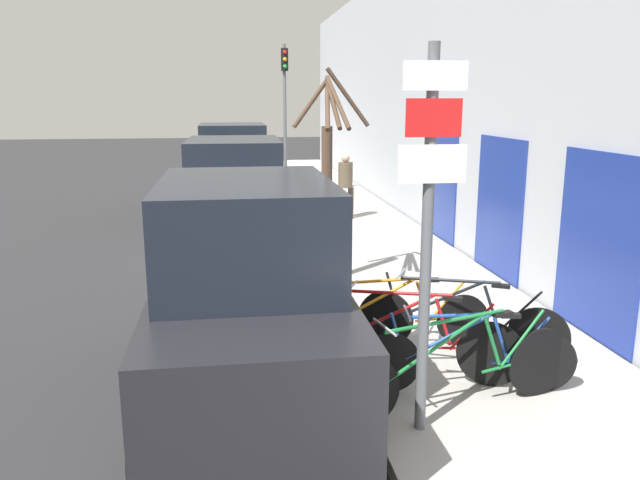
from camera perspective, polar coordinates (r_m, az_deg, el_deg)
ground_plane at (r=12.13m, az=-6.94°, el=-2.02°), size 80.00×80.00×0.00m
sidewalk_curb at (r=15.11m, az=2.66°, el=1.30°), size 3.20×32.00×0.15m
building_facade at (r=15.17m, az=9.52°, el=13.18°), size 0.23×32.00×6.50m
signpost at (r=5.33m, az=9.84°, el=1.56°), size 0.58×0.12×3.38m
bicycle_0 at (r=6.16m, az=12.37°, el=-11.60°), size 2.59×0.67×0.98m
bicycle_1 at (r=6.60m, az=13.40°, el=-10.39°), size 2.20×0.48×0.86m
bicycle_2 at (r=6.83m, az=8.33°, el=-9.03°), size 2.13×1.05×0.96m
bicycle_3 at (r=7.45m, az=12.60°, el=-7.37°), size 2.15×1.20×0.94m
bicycle_4 at (r=7.57m, az=6.88°, el=-6.99°), size 2.29×0.44×0.88m
parked_car_0 at (r=6.35m, az=-6.58°, el=-5.95°), size 2.00×4.47×2.33m
parked_car_1 at (r=12.04m, az=-7.74°, el=2.99°), size 2.15×4.77×2.36m
parked_car_2 at (r=17.24m, az=-7.91°, el=6.03°), size 2.12×4.43×2.43m
pedestrian_near at (r=15.50m, az=2.34°, el=5.38°), size 0.42×0.36×1.62m
street_tree at (r=9.89m, az=0.75°, el=5.56°), size 1.27×1.31×3.41m
traffic_light at (r=19.01m, az=-3.23°, el=12.63°), size 0.20×0.30×4.50m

